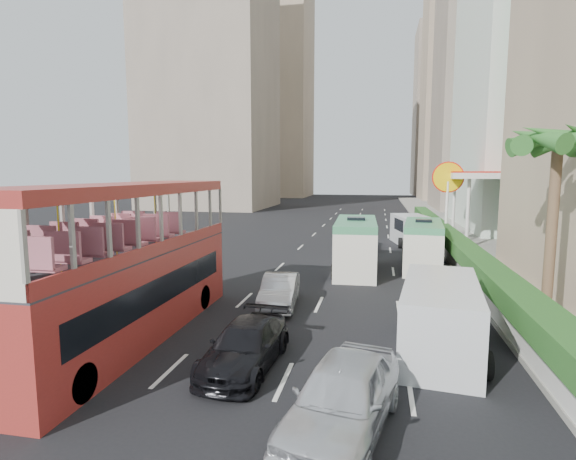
% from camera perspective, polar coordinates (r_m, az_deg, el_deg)
% --- Properties ---
extents(ground_plane, '(200.00, 200.00, 0.00)m').
position_cam_1_polar(ground_plane, '(14.08, 2.86, -15.26)').
color(ground_plane, black).
rests_on(ground_plane, ground).
extents(double_decker_bus, '(2.50, 11.00, 5.06)m').
position_cam_1_polar(double_decker_bus, '(15.37, -19.83, -3.91)').
color(double_decker_bus, '#A02B25').
rests_on(double_decker_bus, ground).
extents(car_silver_lane_a, '(1.69, 3.96, 1.27)m').
position_cam_1_polar(car_silver_lane_a, '(18.58, -1.07, -9.61)').
color(car_silver_lane_a, silver).
rests_on(car_silver_lane_a, ground).
extents(car_silver_lane_b, '(2.73, 4.84, 1.55)m').
position_cam_1_polar(car_silver_lane_b, '(10.39, 6.90, -24.05)').
color(car_silver_lane_b, silver).
rests_on(car_silver_lane_b, ground).
extents(car_black, '(1.96, 4.35, 1.24)m').
position_cam_1_polar(car_black, '(13.18, -5.40, -16.92)').
color(car_black, black).
rests_on(car_black, ground).
extents(van_asset, '(2.05, 4.25, 1.17)m').
position_cam_1_polar(van_asset, '(32.56, 9.16, -2.37)').
color(van_asset, silver).
rests_on(van_asset, ground).
extents(minibus_near, '(2.35, 6.48, 2.84)m').
position_cam_1_polar(minibus_near, '(24.93, 8.59, -1.99)').
color(minibus_near, silver).
rests_on(minibus_near, ground).
extents(minibus_far, '(2.49, 6.11, 2.64)m').
position_cam_1_polar(minibus_far, '(26.59, 16.75, -1.86)').
color(minibus_far, silver).
rests_on(minibus_far, ground).
extents(panel_van_near, '(2.75, 5.54, 2.13)m').
position_cam_1_polar(panel_van_near, '(14.54, 18.75, -10.46)').
color(panel_van_near, silver).
rests_on(panel_van_near, ground).
extents(panel_van_far, '(3.25, 5.77, 2.17)m').
position_cam_1_polar(panel_van_far, '(34.95, 15.58, -0.08)').
color(panel_van_far, silver).
rests_on(panel_van_far, ground).
extents(sidewalk, '(6.00, 120.00, 0.18)m').
position_cam_1_polar(sidewalk, '(38.89, 21.81, -1.10)').
color(sidewalk, '#99968C').
rests_on(sidewalk, ground).
extents(kerb_wall, '(0.30, 44.00, 1.00)m').
position_cam_1_polar(kerb_wall, '(27.61, 20.21, -3.02)').
color(kerb_wall, silver).
rests_on(kerb_wall, sidewalk).
extents(hedge, '(1.10, 44.00, 0.70)m').
position_cam_1_polar(hedge, '(27.48, 20.29, -1.27)').
color(hedge, '#2D6626').
rests_on(hedge, kerb_wall).
extents(palm_tree, '(0.36, 0.36, 6.40)m').
position_cam_1_polar(palm_tree, '(17.98, 30.46, -0.17)').
color(palm_tree, brown).
rests_on(palm_tree, sidewalk).
extents(shell_station, '(6.50, 8.00, 5.50)m').
position_cam_1_polar(shell_station, '(36.86, 24.09, 2.52)').
color(shell_station, silver).
rests_on(shell_station, ground).
extents(tower_mid, '(16.00, 16.00, 50.00)m').
position_cam_1_polar(tower_mid, '(75.27, 25.22, 21.70)').
color(tower_mid, gray).
rests_on(tower_mid, ground).
extents(tower_far_a, '(14.00, 14.00, 44.00)m').
position_cam_1_polar(tower_far_a, '(97.49, 21.06, 16.60)').
color(tower_far_a, tan).
rests_on(tower_far_a, ground).
extents(tower_far_b, '(14.00, 14.00, 40.00)m').
position_cam_1_polar(tower_far_b, '(118.74, 19.21, 13.93)').
color(tower_far_b, gray).
rests_on(tower_far_b, ground).
extents(tower_left_a, '(18.00, 18.00, 52.00)m').
position_cam_1_polar(tower_left_a, '(75.51, -9.91, 22.99)').
color(tower_left_a, gray).
rests_on(tower_left_a, ground).
extents(tower_left_b, '(16.00, 16.00, 46.00)m').
position_cam_1_polar(tower_left_b, '(107.07, -1.72, 16.72)').
color(tower_left_b, tan).
rests_on(tower_left_b, ground).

